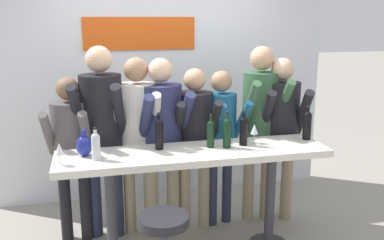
{
  "coord_description": "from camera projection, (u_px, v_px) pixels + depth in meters",
  "views": [
    {
      "loc": [
        -0.84,
        -3.4,
        2.11
      ],
      "look_at": [
        0.0,
        0.08,
        1.24
      ],
      "focal_mm": 40.0,
      "sensor_mm": 36.0,
      "label": 1
    }
  ],
  "objects": [
    {
      "name": "decorative_vase",
      "position": [
        84.0,
        146.0,
        3.5
      ],
      "size": [
        0.13,
        0.13,
        0.22
      ],
      "color": "navy",
      "rests_on": "tasting_table"
    },
    {
      "name": "tasting_table",
      "position": [
        194.0,
        168.0,
        3.7
      ],
      "size": [
        2.34,
        0.56,
        0.99
      ],
      "color": "silver",
      "rests_on": "ground_plane"
    },
    {
      "name": "wine_bottle_4",
      "position": [
        244.0,
        130.0,
        3.79
      ],
      "size": [
        0.07,
        0.07,
        0.31
      ],
      "color": "black",
      "rests_on": "tasting_table"
    },
    {
      "name": "wine_bottle_0",
      "position": [
        211.0,
        132.0,
        3.72
      ],
      "size": [
        0.06,
        0.06,
        0.3
      ],
      "color": "black",
      "rests_on": "tasting_table"
    },
    {
      "name": "back_wall",
      "position": [
        163.0,
        77.0,
        5.0
      ],
      "size": [
        3.94,
        0.12,
        2.83
      ],
      "color": "silver",
      "rests_on": "ground_plane"
    },
    {
      "name": "wine_glass_1",
      "position": [
        254.0,
        130.0,
        3.85
      ],
      "size": [
        0.07,
        0.07,
        0.18
      ],
      "color": "silver",
      "rests_on": "tasting_table"
    },
    {
      "name": "wine_bottle_5",
      "position": [
        227.0,
        131.0,
        3.72
      ],
      "size": [
        0.07,
        0.07,
        0.32
      ],
      "color": "black",
      "rests_on": "tasting_table"
    },
    {
      "name": "wine_bottle_1",
      "position": [
        159.0,
        133.0,
        3.67
      ],
      "size": [
        0.07,
        0.07,
        0.32
      ],
      "color": "black",
      "rests_on": "tasting_table"
    },
    {
      "name": "person_right",
      "position": [
        221.0,
        131.0,
        4.26
      ],
      "size": [
        0.43,
        0.54,
        1.6
      ],
      "rotation": [
        0.0,
        0.0,
        0.21
      ],
      "color": "#23283D",
      "rests_on": "ground_plane"
    },
    {
      "name": "person_center",
      "position": [
        162.0,
        129.0,
        4.06
      ],
      "size": [
        0.51,
        0.6,
        1.74
      ],
      "rotation": [
        0.0,
        0.0,
        0.1
      ],
      "color": "gray",
      "rests_on": "ground_plane"
    },
    {
      "name": "person_center_right",
      "position": [
        195.0,
        132.0,
        4.17
      ],
      "size": [
        0.45,
        0.54,
        1.64
      ],
      "rotation": [
        0.0,
        0.0,
        -0.07
      ],
      "color": "gray",
      "rests_on": "ground_plane"
    },
    {
      "name": "person_rightmost",
      "position": [
        280.0,
        123.0,
        4.34
      ],
      "size": [
        0.51,
        0.6,
        1.72
      ],
      "rotation": [
        0.0,
        0.0,
        -0.16
      ],
      "color": "gray",
      "rests_on": "ground_plane"
    },
    {
      "name": "wine_glass_0",
      "position": [
        59.0,
        150.0,
        3.27
      ],
      "size": [
        0.07,
        0.07,
        0.18
      ],
      "color": "silver",
      "rests_on": "tasting_table"
    },
    {
      "name": "wine_bottle_3",
      "position": [
        307.0,
        124.0,
        3.97
      ],
      "size": [
        0.08,
        0.08,
        0.32
      ],
      "color": "black",
      "rests_on": "tasting_table"
    },
    {
      "name": "person_left",
      "position": [
        102.0,
        122.0,
        3.97
      ],
      "size": [
        0.53,
        0.65,
        1.86
      ],
      "rotation": [
        0.0,
        0.0,
        -0.19
      ],
      "color": "#23283D",
      "rests_on": "ground_plane"
    },
    {
      "name": "person_far_left",
      "position": [
        71.0,
        143.0,
        3.94
      ],
      "size": [
        0.45,
        0.55,
        1.58
      ],
      "rotation": [
        0.0,
        0.0,
        -0.14
      ],
      "color": "black",
      "rests_on": "ground_plane"
    },
    {
      "name": "person_far_right",
      "position": [
        260.0,
        115.0,
        4.34
      ],
      "size": [
        0.44,
        0.56,
        1.83
      ],
      "rotation": [
        0.0,
        0.0,
        -0.02
      ],
      "color": "gray",
      "rests_on": "ground_plane"
    },
    {
      "name": "wine_bottle_2",
      "position": [
        96.0,
        145.0,
        3.4
      ],
      "size": [
        0.07,
        0.07,
        0.27
      ],
      "color": "#B7BCC1",
      "rests_on": "tasting_table"
    },
    {
      "name": "person_center_left",
      "position": [
        138.0,
        127.0,
        4.07
      ],
      "size": [
        0.46,
        0.57,
        1.75
      ],
      "rotation": [
        0.0,
        0.0,
        -0.1
      ],
      "color": "gray",
      "rests_on": "ground_plane"
    }
  ]
}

